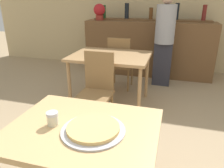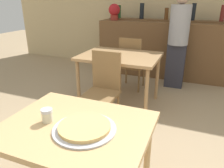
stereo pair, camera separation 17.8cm
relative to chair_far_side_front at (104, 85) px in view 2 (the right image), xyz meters
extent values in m
cube|color=#D1B784|center=(0.35, 2.70, 0.88)|extent=(8.00, 0.05, 2.80)
cube|color=tan|center=(0.35, -1.25, 0.21)|extent=(0.98, 0.79, 0.04)
cylinder|color=tan|center=(-0.08, -0.92, -0.17)|extent=(0.05, 0.05, 0.71)
cylinder|color=tan|center=(0.79, -0.92, -0.17)|extent=(0.05, 0.05, 0.71)
cube|color=#A87F51|center=(0.00, 0.59, 0.23)|extent=(1.12, 0.86, 0.04)
cylinder|color=#A87F51|center=(-0.50, 0.22, -0.16)|extent=(0.05, 0.05, 0.73)
cylinder|color=#A87F51|center=(0.50, 0.22, -0.16)|extent=(0.05, 0.05, 0.73)
cylinder|color=#A87F51|center=(-0.50, 0.96, -0.16)|extent=(0.05, 0.05, 0.73)
cylinder|color=#A87F51|center=(0.50, 0.96, -0.16)|extent=(0.05, 0.05, 0.73)
cube|color=brown|center=(0.35, 2.20, 0.03)|extent=(2.60, 0.56, 1.11)
cube|color=brown|center=(0.35, 2.34, 0.60)|extent=(2.39, 0.24, 0.03)
cylinder|color=#1E5123|center=(-0.66, 2.34, 0.75)|extent=(0.09, 0.09, 0.26)
cylinder|color=black|center=(-0.15, 2.34, 0.77)|extent=(0.09, 0.09, 0.31)
cylinder|color=#5B3314|center=(0.35, 2.34, 0.73)|extent=(0.08, 0.08, 0.23)
cylinder|color=black|center=(0.86, 2.34, 0.77)|extent=(0.08, 0.08, 0.32)
cylinder|color=maroon|center=(1.37, 2.34, 0.76)|extent=(0.08, 0.08, 0.29)
cube|color=olive|center=(0.00, -0.09, -0.10)|extent=(0.40, 0.40, 0.04)
cube|color=olive|center=(0.00, 0.10, 0.16)|extent=(0.38, 0.04, 0.49)
cylinder|color=olive|center=(-0.17, -0.26, -0.32)|extent=(0.03, 0.03, 0.40)
cylinder|color=olive|center=(0.17, -0.26, -0.32)|extent=(0.03, 0.03, 0.40)
cylinder|color=olive|center=(-0.17, 0.08, -0.32)|extent=(0.03, 0.03, 0.40)
cylinder|color=olive|center=(0.17, 0.08, -0.32)|extent=(0.03, 0.03, 0.40)
cube|color=olive|center=(0.00, 1.27, -0.10)|extent=(0.40, 0.40, 0.04)
cube|color=olive|center=(0.00, 1.09, 0.16)|extent=(0.38, 0.04, 0.49)
cylinder|color=olive|center=(0.17, 1.44, -0.32)|extent=(0.03, 0.03, 0.40)
cylinder|color=olive|center=(-0.17, 1.44, -0.32)|extent=(0.03, 0.03, 0.40)
cylinder|color=olive|center=(0.17, 1.10, -0.32)|extent=(0.03, 0.03, 0.40)
cylinder|color=olive|center=(-0.17, 1.10, -0.32)|extent=(0.03, 0.03, 0.40)
cylinder|color=#B7B7BC|center=(0.44, -1.28, 0.23)|extent=(0.41, 0.41, 0.01)
cylinder|color=#E0B266|center=(0.44, -1.28, 0.25)|extent=(0.34, 0.34, 0.02)
cylinder|color=beige|center=(0.15, -1.28, 0.26)|extent=(0.07, 0.07, 0.07)
cylinder|color=silver|center=(0.15, -1.28, 0.31)|extent=(0.08, 0.08, 0.02)
cube|color=#2D2D38|center=(0.70, 1.62, -0.13)|extent=(0.32, 0.18, 0.79)
cylinder|color=#9E9EA3|center=(0.70, 1.62, 0.60)|extent=(0.34, 0.34, 0.66)
cylinder|color=maroon|center=(-0.70, 2.15, 0.63)|extent=(0.16, 0.16, 0.10)
sphere|color=red|center=(-0.70, 2.15, 0.79)|extent=(0.24, 0.24, 0.24)
camera|label=1|loc=(0.88, -2.38, 1.01)|focal=35.00mm
camera|label=2|loc=(1.05, -2.33, 1.01)|focal=35.00mm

